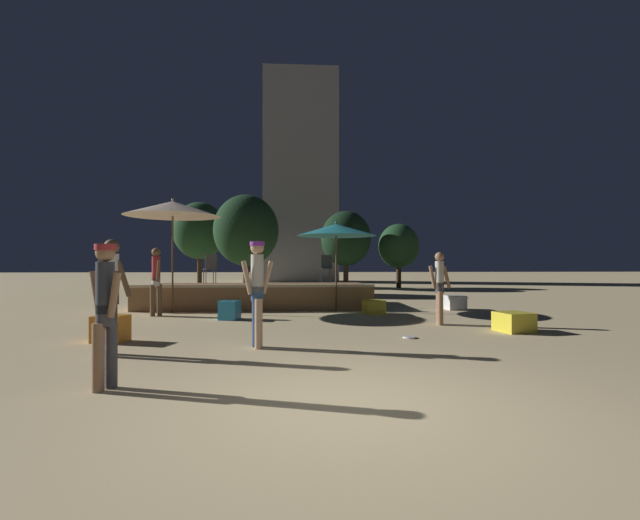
% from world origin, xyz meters
% --- Properties ---
extents(ground_plane, '(120.00, 120.00, 0.00)m').
position_xyz_m(ground_plane, '(0.00, 0.00, 0.00)').
color(ground_plane, '#D1B784').
extents(wooden_deck, '(7.17, 3.08, 0.78)m').
position_xyz_m(wooden_deck, '(-1.75, 9.91, 0.35)').
color(wooden_deck, olive).
rests_on(wooden_deck, ground).
extents(patio_umbrella_0, '(2.68, 2.68, 3.27)m').
position_xyz_m(patio_umbrella_0, '(-4.02, 8.22, 2.97)').
color(patio_umbrella_0, brown).
rests_on(patio_umbrella_0, ground).
extents(patio_umbrella_1, '(2.36, 2.36, 2.65)m').
position_xyz_m(patio_umbrella_1, '(0.69, 8.34, 2.39)').
color(patio_umbrella_1, brown).
rests_on(patio_umbrella_1, ground).
extents(cube_seat_0, '(0.74, 0.74, 0.40)m').
position_xyz_m(cube_seat_0, '(4.00, 4.37, 0.20)').
color(cube_seat_0, yellow).
rests_on(cube_seat_0, ground).
extents(cube_seat_1, '(0.54, 0.54, 0.48)m').
position_xyz_m(cube_seat_1, '(-2.16, 6.61, 0.24)').
color(cube_seat_1, '#2D9EDB').
rests_on(cube_seat_1, ground).
extents(cube_seat_2, '(0.61, 0.61, 0.48)m').
position_xyz_m(cube_seat_2, '(-3.84, 3.68, 0.24)').
color(cube_seat_2, orange).
rests_on(cube_seat_2, ground).
extents(cube_seat_3, '(0.60, 0.60, 0.39)m').
position_xyz_m(cube_seat_3, '(1.67, 7.54, 0.19)').
color(cube_seat_3, yellow).
rests_on(cube_seat_3, ground).
extents(cube_seat_4, '(0.55, 0.55, 0.43)m').
position_xyz_m(cube_seat_4, '(4.35, 8.52, 0.21)').
color(cube_seat_4, white).
rests_on(cube_seat_4, ground).
extents(person_0, '(0.48, 0.35, 1.64)m').
position_xyz_m(person_0, '(-2.66, 0.71, 0.91)').
color(person_0, '#997051').
rests_on(person_0, ground).
extents(person_1, '(0.52, 0.29, 1.67)m').
position_xyz_m(person_1, '(2.80, 5.44, 0.90)').
color(person_1, '#997051').
rests_on(person_1, ground).
extents(person_2, '(0.38, 0.50, 1.82)m').
position_xyz_m(person_2, '(-4.24, 7.45, 1.01)').
color(person_2, brown).
rests_on(person_2, ground).
extents(person_3, '(0.54, 0.30, 1.79)m').
position_xyz_m(person_3, '(-3.35, 2.53, 0.99)').
color(person_3, '#3F3F47').
rests_on(person_3, ground).
extents(person_4, '(0.55, 0.29, 1.79)m').
position_xyz_m(person_4, '(-1.16, 2.99, 1.02)').
color(person_4, tan).
rests_on(person_4, ground).
extents(bistro_chair_0, '(0.42, 0.43, 0.90)m').
position_xyz_m(bistro_chair_0, '(0.50, 9.67, 1.32)').
color(bistro_chair_0, '#2D3338').
rests_on(bistro_chair_0, wooden_deck).
extents(bistro_chair_1, '(0.45, 0.45, 0.90)m').
position_xyz_m(bistro_chair_1, '(-3.12, 9.08, 1.32)').
color(bistro_chair_1, '#47474C').
rests_on(bistro_chair_1, wooden_deck).
extents(frisbee_disc, '(0.24, 0.24, 0.03)m').
position_xyz_m(frisbee_disc, '(1.63, 3.75, 0.02)').
color(frisbee_disc, white).
rests_on(frisbee_disc, ground).
extents(background_tree_0, '(2.86, 2.86, 4.61)m').
position_xyz_m(background_tree_0, '(-3.03, 21.39, 3.02)').
color(background_tree_0, '#3D2B1C').
rests_on(background_tree_0, ground).
extents(background_tree_1, '(3.13, 3.13, 5.08)m').
position_xyz_m(background_tree_1, '(-6.27, 21.93, 3.35)').
color(background_tree_1, '#3D2B1C').
rests_on(background_tree_1, ground).
extents(background_tree_2, '(2.74, 2.74, 4.26)m').
position_xyz_m(background_tree_2, '(2.27, 19.06, 2.74)').
color(background_tree_2, '#3D2B1C').
rests_on(background_tree_2, ground).
extents(background_tree_3, '(2.97, 2.97, 4.54)m').
position_xyz_m(background_tree_3, '(-2.76, 15.52, 2.90)').
color(background_tree_3, '#3D2B1C').
rests_on(background_tree_3, ground).
extents(background_tree_4, '(2.30, 2.30, 3.65)m').
position_xyz_m(background_tree_4, '(5.40, 19.83, 2.37)').
color(background_tree_4, '#3D2B1C').
rests_on(background_tree_4, ground).
extents(distant_building, '(5.59, 3.06, 15.94)m').
position_xyz_m(distant_building, '(-0.07, 28.49, 7.97)').
color(distant_building, gray).
rests_on(distant_building, ground).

